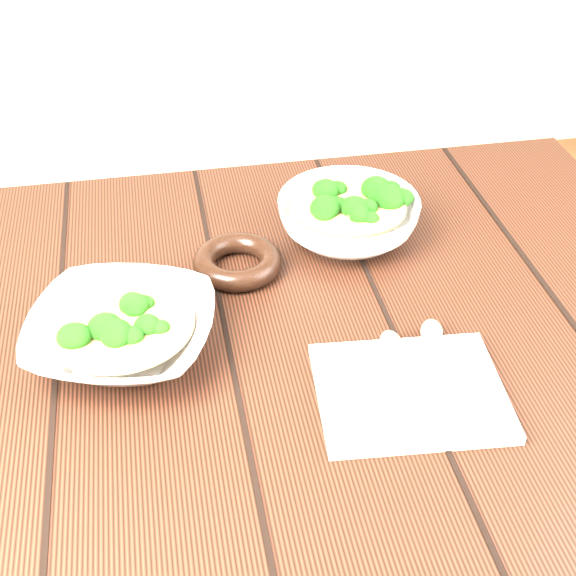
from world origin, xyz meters
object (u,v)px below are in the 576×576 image
(soup_bowl_front, at_px, (122,332))
(soup_bowl_back, at_px, (348,217))
(trivet, at_px, (238,262))
(napkin, at_px, (410,392))
(table, at_px, (245,396))

(soup_bowl_front, xyz_separation_m, soup_bowl_back, (0.32, 0.19, 0.01))
(soup_bowl_back, height_order, trivet, soup_bowl_back)
(soup_bowl_back, xyz_separation_m, napkin, (-0.01, -0.32, -0.03))
(table, distance_m, napkin, 0.26)
(soup_bowl_front, xyz_separation_m, napkin, (0.31, -0.13, -0.02))
(soup_bowl_back, height_order, napkin, soup_bowl_back)
(soup_bowl_front, distance_m, soup_bowl_back, 0.37)
(trivet, bearing_deg, soup_bowl_front, -138.57)
(table, xyz_separation_m, soup_bowl_front, (-0.14, -0.02, 0.15))
(table, height_order, napkin, napkin)
(trivet, xyz_separation_m, napkin, (0.15, -0.27, -0.01))
(table, height_order, soup_bowl_back, soup_bowl_back)
(soup_bowl_front, distance_m, trivet, 0.20)
(table, bearing_deg, trivet, 84.40)
(soup_bowl_front, relative_size, soup_bowl_back, 1.02)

